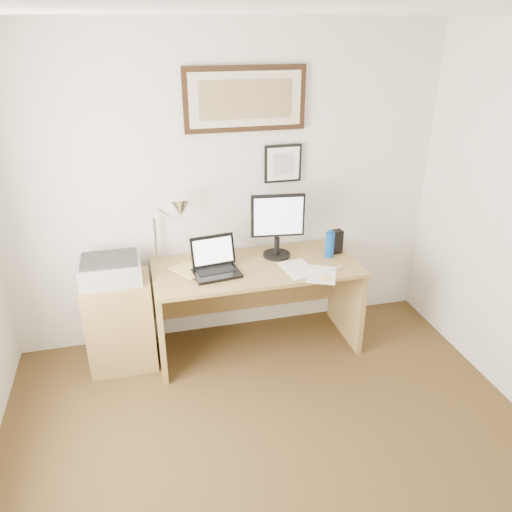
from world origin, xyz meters
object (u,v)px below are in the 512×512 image
object	(u,v)px
water_bottle	(330,245)
printer	(111,269)
desk	(254,287)
laptop	(215,265)
book	(179,275)
side_cabinet	(121,323)
lcd_monitor	(278,223)

from	to	relation	value
water_bottle	printer	world-z (taller)	water_bottle
desk	laptop	size ratio (longest dim) A/B	4.34
water_bottle	desk	distance (m)	0.70
printer	book	bearing A→B (deg)	-11.18
book	printer	bearing A→B (deg)	168.82
side_cabinet	water_bottle	bearing A→B (deg)	-1.06
desk	printer	bearing A→B (deg)	-179.21
book	side_cabinet	bearing A→B (deg)	170.73
desk	water_bottle	bearing A→B (deg)	-6.25
water_bottle	book	bearing A→B (deg)	-177.84
side_cabinet	printer	world-z (taller)	printer
side_cabinet	laptop	xyz separation A→B (m)	(0.74, -0.08, 0.44)
side_cabinet	book	world-z (taller)	book
laptop	printer	world-z (taller)	laptop
water_bottle	desk	world-z (taller)	water_bottle
water_bottle	book	xyz separation A→B (m)	(-1.21, -0.05, -0.09)
side_cabinet	desk	size ratio (longest dim) A/B	0.46
laptop	printer	size ratio (longest dim) A/B	0.84
book	desk	bearing A→B (deg)	10.55
laptop	lcd_monitor	distance (m)	0.60
side_cabinet	book	size ratio (longest dim) A/B	2.81
side_cabinet	lcd_monitor	distance (m)	1.44
lcd_monitor	desk	bearing A→B (deg)	-168.60
side_cabinet	book	bearing A→B (deg)	-9.27
side_cabinet	lcd_monitor	xyz separation A→B (m)	(1.27, 0.08, 0.68)
water_bottle	desk	xyz separation A→B (m)	(-0.61, 0.07, -0.34)
side_cabinet	printer	bearing A→B (deg)	135.62
desk	printer	world-z (taller)	printer
laptop	water_bottle	bearing A→B (deg)	3.00
book	printer	size ratio (longest dim) A/B	0.59
book	laptop	size ratio (longest dim) A/B	0.71
book	laptop	distance (m)	0.28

